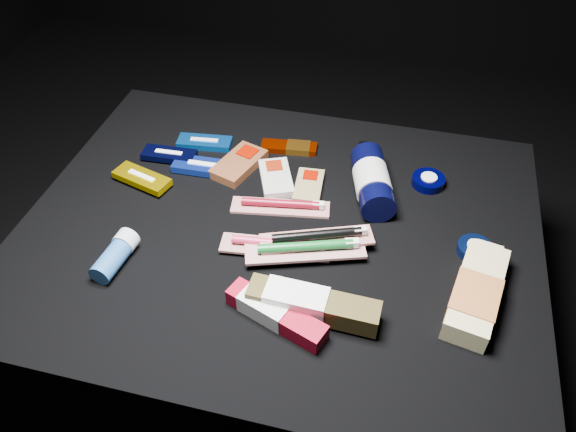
% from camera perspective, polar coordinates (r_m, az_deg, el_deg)
% --- Properties ---
extents(ground, '(3.00, 3.00, 0.00)m').
position_cam_1_polar(ground, '(1.39, -0.72, -12.82)').
color(ground, black).
rests_on(ground, ground).
extents(cloth_table, '(0.98, 0.78, 0.40)m').
position_cam_1_polar(cloth_table, '(1.22, -0.80, -7.66)').
color(cloth_table, black).
rests_on(cloth_table, ground).
extents(luna_bar_0, '(0.12, 0.06, 0.02)m').
position_cam_1_polar(luna_bar_0, '(1.28, -8.47, 7.41)').
color(luna_bar_0, '#0C56B7').
rests_on(luna_bar_0, cloth_table).
extents(luna_bar_1, '(0.13, 0.05, 0.02)m').
position_cam_1_polar(luna_bar_1, '(1.21, -8.55, 4.97)').
color(luna_bar_1, '#1636B8').
rests_on(luna_bar_1, cloth_table).
extents(luna_bar_2, '(0.12, 0.05, 0.02)m').
position_cam_1_polar(luna_bar_2, '(1.25, -11.98, 6.12)').
color(luna_bar_2, black).
rests_on(luna_bar_2, cloth_table).
extents(luna_bar_3, '(0.13, 0.08, 0.02)m').
position_cam_1_polar(luna_bar_3, '(1.20, -14.61, 3.73)').
color(luna_bar_3, '#CFAC01').
rests_on(luna_bar_3, cloth_table).
extents(clif_bar_0, '(0.10, 0.14, 0.02)m').
position_cam_1_polar(clif_bar_0, '(1.21, -4.86, 5.42)').
color(clif_bar_0, brown).
rests_on(clif_bar_0, cloth_table).
extents(clif_bar_1, '(0.10, 0.13, 0.02)m').
position_cam_1_polar(clif_bar_1, '(1.17, -1.26, 4.01)').
color(clif_bar_1, '#B1B2AA').
rests_on(clif_bar_1, cloth_table).
extents(clif_bar_2, '(0.06, 0.10, 0.02)m').
position_cam_1_polar(clif_bar_2, '(1.15, 2.14, 3.14)').
color(clif_bar_2, olive).
rests_on(clif_bar_2, cloth_table).
extents(power_bar, '(0.13, 0.05, 0.02)m').
position_cam_1_polar(power_bar, '(1.25, 0.42, 6.98)').
color(power_bar, '#791600').
rests_on(power_bar, cloth_table).
extents(lotion_bottle, '(0.11, 0.22, 0.07)m').
position_cam_1_polar(lotion_bottle, '(1.13, 8.55, 3.55)').
color(lotion_bottle, black).
rests_on(lotion_bottle, cloth_table).
extents(cream_tin_upper, '(0.07, 0.07, 0.02)m').
position_cam_1_polar(cream_tin_upper, '(1.20, 14.07, 3.48)').
color(cream_tin_upper, black).
rests_on(cream_tin_upper, cloth_table).
extents(cream_tin_lower, '(0.06, 0.06, 0.02)m').
position_cam_1_polar(cream_tin_lower, '(1.08, 18.43, -3.18)').
color(cream_tin_lower, black).
rests_on(cream_tin_lower, cloth_table).
extents(bodywash_bottle, '(0.11, 0.22, 0.04)m').
position_cam_1_polar(bodywash_bottle, '(0.99, 18.55, -7.55)').
color(bodywash_bottle, '#D1C489').
rests_on(bodywash_bottle, cloth_table).
extents(deodorant_stick, '(0.05, 0.11, 0.04)m').
position_cam_1_polar(deodorant_stick, '(1.04, -17.12, -3.83)').
color(deodorant_stick, '#214D86').
rests_on(deodorant_stick, cloth_table).
extents(toothbrush_pack_0, '(0.20, 0.07, 0.02)m').
position_cam_1_polar(toothbrush_pack_0, '(1.11, -0.64, 1.07)').
color(toothbrush_pack_0, beige).
rests_on(toothbrush_pack_0, cloth_table).
extents(toothbrush_pack_1, '(0.20, 0.07, 0.02)m').
position_cam_1_polar(toothbrush_pack_1, '(1.02, -1.16, -3.01)').
color(toothbrush_pack_1, '#AFA8A3').
rests_on(toothbrush_pack_1, cloth_table).
extents(toothbrush_pack_2, '(0.22, 0.12, 0.02)m').
position_cam_1_polar(toothbrush_pack_2, '(1.00, 1.95, -3.34)').
color(toothbrush_pack_2, silver).
rests_on(toothbrush_pack_2, cloth_table).
extents(toothbrush_pack_3, '(0.21, 0.12, 0.02)m').
position_cam_1_polar(toothbrush_pack_3, '(1.01, 3.10, -2.15)').
color(toothbrush_pack_3, '#AAA59F').
rests_on(toothbrush_pack_3, cloth_table).
extents(toothpaste_carton_red, '(0.18, 0.10, 0.03)m').
position_cam_1_polar(toothpaste_carton_red, '(0.92, -1.64, -9.72)').
color(toothpaste_carton_red, maroon).
rests_on(toothpaste_carton_red, cloth_table).
extents(toothpaste_carton_green, '(0.22, 0.06, 0.04)m').
position_cam_1_polar(toothpaste_carton_green, '(0.92, 1.95, -8.86)').
color(toothpaste_carton_green, '#382F12').
rests_on(toothpaste_carton_green, cloth_table).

